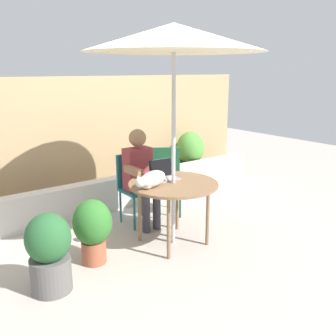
{
  "coord_description": "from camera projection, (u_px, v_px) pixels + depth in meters",
  "views": [
    {
      "loc": [
        -2.51,
        -3.21,
        1.97
      ],
      "look_at": [
        0.0,
        0.1,
        0.88
      ],
      "focal_mm": 40.53,
      "sensor_mm": 36.0,
      "label": 1
    }
  ],
  "objects": [
    {
      "name": "chair_occupied",
      "position": [
        134.0,
        182.0,
        4.94
      ],
      "size": [
        0.4,
        0.4,
        0.91
      ],
      "color": "#1E606B",
      "rests_on": "ground"
    },
    {
      "name": "person_seated",
      "position": [
        141.0,
        172.0,
        4.77
      ],
      "size": [
        0.48,
        0.48,
        1.25
      ],
      "color": "maroon",
      "rests_on": "ground"
    },
    {
      "name": "cat",
      "position": [
        152.0,
        180.0,
        4.08
      ],
      "size": [
        0.63,
        0.32,
        0.17
      ],
      "color": "silver",
      "rests_on": "patio_table"
    },
    {
      "name": "patio_umbrella",
      "position": [
        174.0,
        38.0,
        3.86
      ],
      "size": [
        1.9,
        1.9,
        2.42
      ],
      "color": "#B7B7BC",
      "rests_on": "ground"
    },
    {
      "name": "fence_back",
      "position": [
        90.0,
        138.0,
        5.82
      ],
      "size": [
        5.93,
        0.08,
        1.87
      ],
      "primitive_type": "cube",
      "color": "tan",
      "rests_on": "ground"
    },
    {
      "name": "laptop",
      "position": [
        163.0,
        173.0,
        4.41
      ],
      "size": [
        0.32,
        0.27,
        0.21
      ],
      "color": "gray",
      "rests_on": "patio_table"
    },
    {
      "name": "ground_plane",
      "position": [
        173.0,
        242.0,
        4.44
      ],
      "size": [
        14.0,
        14.0,
        0.0
      ],
      "primitive_type": "plane",
      "color": "#ADA399"
    },
    {
      "name": "patio_table",
      "position": [
        173.0,
        188.0,
        4.27
      ],
      "size": [
        1.01,
        1.01,
        0.73
      ],
      "color": "brown",
      "rests_on": "ground"
    },
    {
      "name": "potted_plant_near_fence",
      "position": [
        190.0,
        155.0,
        6.65
      ],
      "size": [
        0.49,
        0.49,
        0.92
      ],
      "color": "#33383D",
      "rests_on": "ground"
    },
    {
      "name": "potted_plant_corner",
      "position": [
        49.0,
        252.0,
        3.39
      ],
      "size": [
        0.41,
        0.41,
        0.75
      ],
      "color": "#595654",
      "rests_on": "ground"
    },
    {
      "name": "chair_empty",
      "position": [
        166.0,
        175.0,
        5.28
      ],
      "size": [
        0.55,
        0.55,
        0.91
      ],
      "color": "#194C2D",
      "rests_on": "ground"
    },
    {
      "name": "planter_wall_low",
      "position": [
        113.0,
        193.0,
        5.47
      ],
      "size": [
        5.33,
        0.2,
        0.46
      ],
      "primitive_type": "cube",
      "color": "beige",
      "rests_on": "ground"
    },
    {
      "name": "potted_plant_by_chair",
      "position": [
        93.0,
        227.0,
        3.89
      ],
      "size": [
        0.4,
        0.4,
        0.69
      ],
      "color": "#9E5138",
      "rests_on": "ground"
    }
  ]
}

